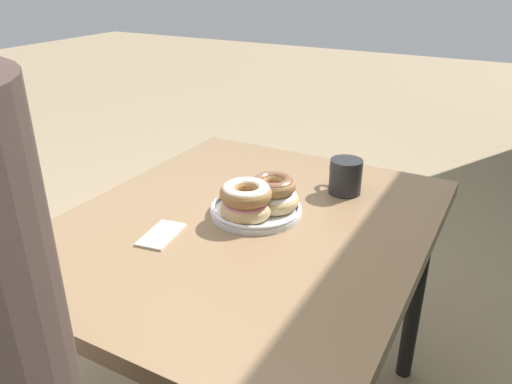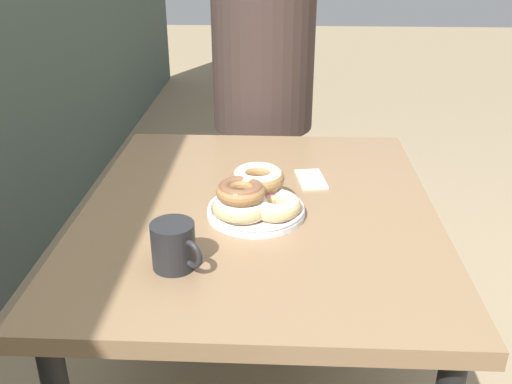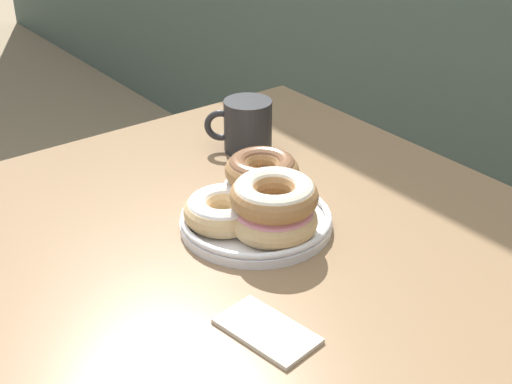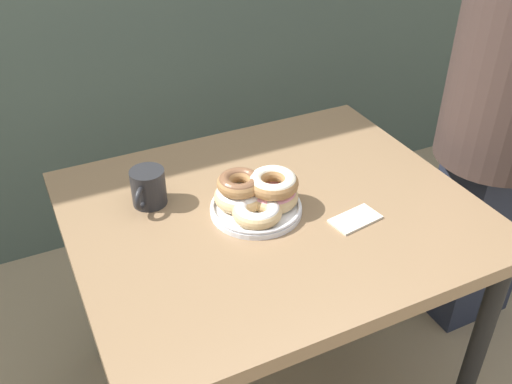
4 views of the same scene
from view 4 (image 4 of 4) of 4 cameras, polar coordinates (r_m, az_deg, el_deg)
dining_table at (r=1.50m, az=1.66°, el=-4.02°), size 1.01×0.85×0.71m
donut_plate at (r=1.41m, az=0.09°, el=-0.44°), size 0.26×0.25×0.10m
coffee_mug at (r=1.46m, az=-10.74°, el=0.46°), size 0.10×0.11×0.10m
person_figure at (r=1.87m, az=23.43°, el=6.28°), size 0.36×0.36×1.39m
napkin at (r=1.43m, az=9.89°, el=-2.69°), size 0.13×0.09×0.01m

